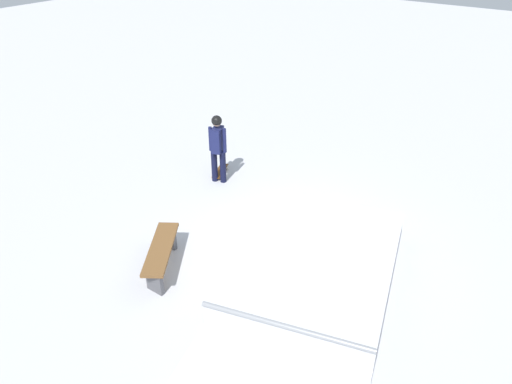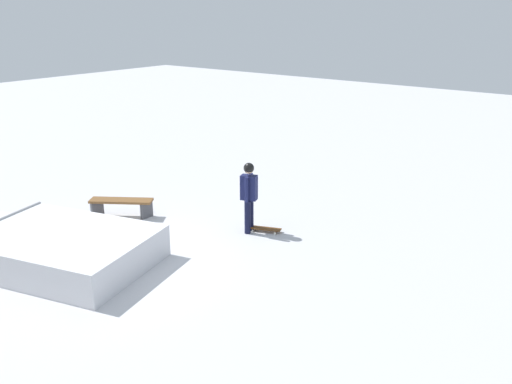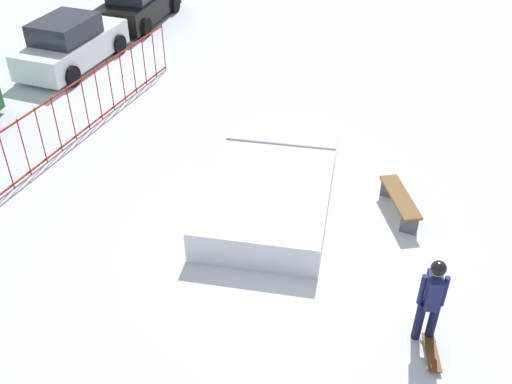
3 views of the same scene
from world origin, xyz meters
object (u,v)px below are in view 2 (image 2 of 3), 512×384
object	(u,v)px
skater	(249,192)
park_bench	(121,204)
skate_ramp	(46,247)
skateboard	(265,229)

from	to	relation	value
skater	park_bench	xyz separation A→B (m)	(3.21, 1.24, -0.65)
skate_ramp	skateboard	world-z (taller)	skate_ramp
skate_ramp	park_bench	world-z (taller)	skate_ramp
park_bench	skate_ramp	bearing A→B (deg)	106.15
skateboard	skate_ramp	bearing A→B (deg)	-144.98
skate_ramp	park_bench	size ratio (longest dim) A/B	3.79
skater	park_bench	bearing A→B (deg)	-178.44
skate_ramp	skateboard	xyz separation A→B (m)	(-2.74, -4.14, -0.24)
skater	park_bench	size ratio (longest dim) A/B	1.11
skateboard	park_bench	world-z (taller)	park_bench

